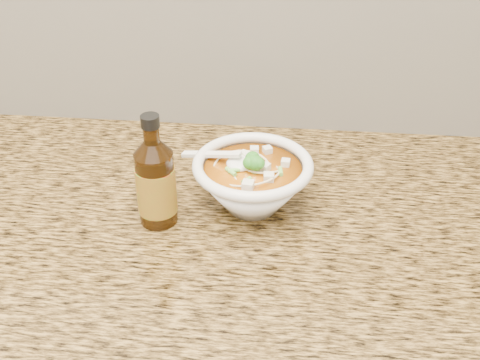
{
  "coord_description": "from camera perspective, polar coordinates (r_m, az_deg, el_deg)",
  "views": [
    {
      "loc": [
        0.29,
        0.93,
        1.48
      ],
      "look_at": [
        0.21,
        1.71,
        0.95
      ],
      "focal_mm": 45.0,
      "sensor_mm": 36.0,
      "label": 1
    }
  ],
  "objects": [
    {
      "name": "soup_bowl",
      "position": [
        0.95,
        1.18,
        -0.3
      ],
      "size": [
        0.21,
        0.19,
        0.11
      ],
      "rotation": [
        0.0,
        0.0,
        0.3
      ],
      "color": "white",
      "rests_on": "counter_slab"
    },
    {
      "name": "counter_slab",
      "position": [
        1.0,
        -12.48,
        -3.87
      ],
      "size": [
        4.0,
        0.68,
        0.04
      ],
      "primitive_type": "cube",
      "color": "olive",
      "rests_on": "cabinet"
    },
    {
      "name": "hot_sauce_bottle",
      "position": [
        0.91,
        -7.98,
        -0.31
      ],
      "size": [
        0.06,
        0.06,
        0.18
      ],
      "rotation": [
        0.0,
        0.0,
        0.07
      ],
      "color": "#381F07",
      "rests_on": "counter_slab"
    }
  ]
}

